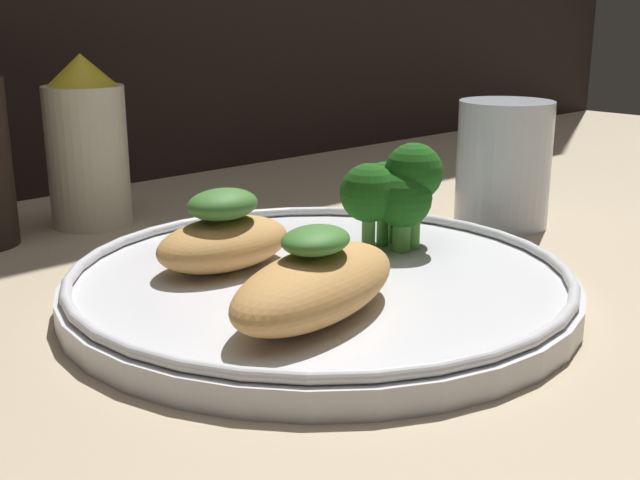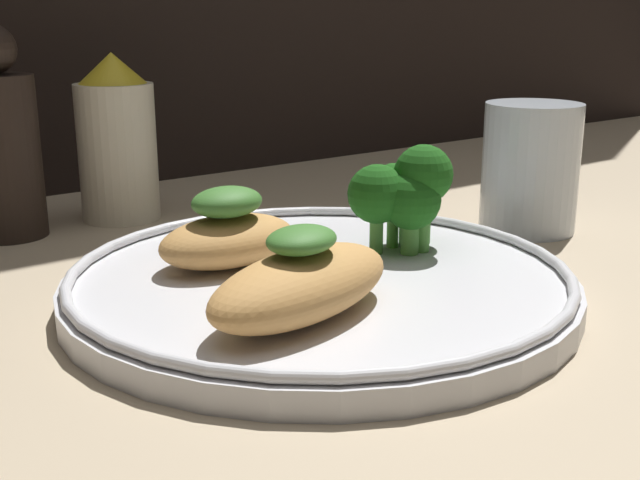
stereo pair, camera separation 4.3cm
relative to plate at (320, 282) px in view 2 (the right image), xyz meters
The scene contains 8 objects.
ground_plane 1.49cm from the plate, ahead, with size 180.00×180.00×1.00cm, color tan.
plate is the anchor object (origin of this frame).
grilled_meat_front 6.66cm from the plate, 134.74° to the right, with size 12.39×7.92×4.43cm.
grilled_meat_middle 5.95cm from the plate, 122.96° to the left, with size 8.74×5.73×4.52cm.
broccoli_bunch 8.25cm from the plate, ahead, with size 7.07×5.03×6.46cm.
sauce_bottle 23.98cm from the plate, 93.29° to the left, with size 5.82×5.82×12.44cm.
pepper_grinder 25.93cm from the plate, 112.48° to the left, with size 5.15×5.15×14.56cm.
drinking_glass 21.15cm from the plate, ahead, with size 6.80×6.80×9.14cm.
Camera 2 is at (-25.06, -33.24, 15.38)cm, focal length 45.00 mm.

